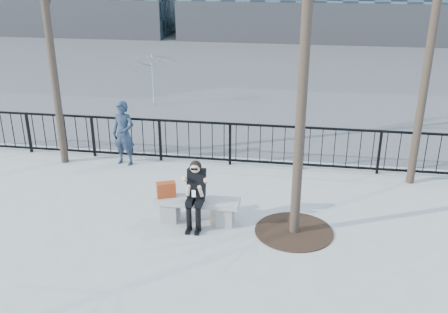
# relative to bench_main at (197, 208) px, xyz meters

# --- Properties ---
(ground) EXTENTS (120.00, 120.00, 0.00)m
(ground) POSITION_rel_bench_main_xyz_m (0.00, 0.00, -0.30)
(ground) COLOR #979792
(ground) RESTS_ON ground
(street_surface) EXTENTS (60.00, 23.00, 0.01)m
(street_surface) POSITION_rel_bench_main_xyz_m (0.00, 15.00, -0.30)
(street_surface) COLOR #474747
(street_surface) RESTS_ON ground
(railing) EXTENTS (14.00, 0.06, 1.10)m
(railing) POSITION_rel_bench_main_xyz_m (0.00, 3.00, 0.25)
(railing) COLOR black
(railing) RESTS_ON ground
(tree_grate) EXTENTS (1.50, 1.50, 0.02)m
(tree_grate) POSITION_rel_bench_main_xyz_m (1.90, -0.10, -0.29)
(tree_grate) COLOR black
(tree_grate) RESTS_ON ground
(bench_main) EXTENTS (1.65, 0.46, 0.49)m
(bench_main) POSITION_rel_bench_main_xyz_m (0.00, 0.00, 0.00)
(bench_main) COLOR slate
(bench_main) RESTS_ON ground
(seated_woman) EXTENTS (0.50, 0.64, 1.34)m
(seated_woman) POSITION_rel_bench_main_xyz_m (0.00, -0.16, 0.37)
(seated_woman) COLOR black
(seated_woman) RESTS_ON ground
(handbag) EXTENTS (0.41, 0.30, 0.30)m
(handbag) POSITION_rel_bench_main_xyz_m (-0.63, 0.02, 0.34)
(handbag) COLOR #A33714
(handbag) RESTS_ON bench_main
(shopping_bag) EXTENTS (0.43, 0.20, 0.40)m
(shopping_bag) POSITION_rel_bench_main_xyz_m (0.50, -0.07, -0.10)
(shopping_bag) COLOR beige
(shopping_bag) RESTS_ON ground
(standing_man) EXTENTS (0.65, 0.49, 1.62)m
(standing_man) POSITION_rel_bench_main_xyz_m (-2.42, 2.64, 0.51)
(standing_man) COLOR black
(standing_man) RESTS_ON ground
(vendor_umbrella) EXTENTS (2.12, 2.16, 1.81)m
(vendor_umbrella) POSITION_rel_bench_main_xyz_m (-3.25, 7.89, 0.61)
(vendor_umbrella) COLOR gold
(vendor_umbrella) RESTS_ON ground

